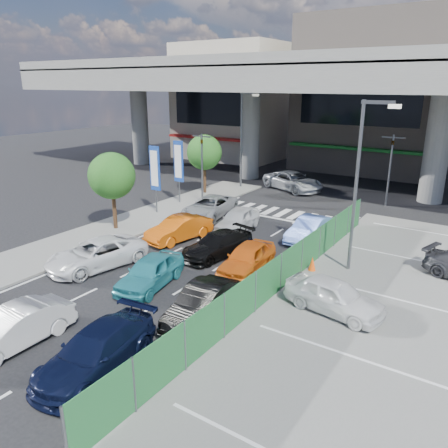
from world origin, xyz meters
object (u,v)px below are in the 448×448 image
Objects in this scene: sedan_white_front_mid at (238,220)px; crossing_wagon_silver at (293,181)px; taxi_teal_mid at (150,272)px; wagon_silver_front_left at (209,207)px; tree_near at (112,176)px; traffic_light_right at (392,153)px; minivan_navy_back at (96,351)px; hatch_black_mid_right at (202,303)px; street_lamp_right at (361,174)px; street_lamp_left at (243,132)px; taxi_orange_right at (247,258)px; hatch_white_back_mid at (14,328)px; taxi_orange_left at (179,229)px; tree_far at (204,153)px; parked_sedan_white at (334,296)px; signboard_far at (179,163)px; sedan_black_mid at (218,245)px; traffic_cone at (312,264)px; kei_truck_front_right at (310,229)px; sedan_white_mid_left at (96,254)px; signboard_near at (155,170)px; traffic_light_left at (202,151)px.

sedan_white_front_mid is 0.74× the size of crossing_wagon_silver.
wagon_silver_front_left is at bearing 100.58° from taxi_teal_mid.
wagon_silver_front_left is at bearing 59.34° from tree_near.
traffic_light_right reaches higher than tree_near.
hatch_black_mid_right is at bearing 70.82° from minivan_navy_back.
traffic_light_right is at bearing 53.41° from sedan_white_front_mid.
street_lamp_right and street_lamp_left have the same top height.
taxi_orange_right is (-0.83, 4.81, 0.02)m from hatch_black_mid_right.
tree_near is 12.84m from hatch_white_back_mid.
taxi_orange_left is 0.76× the size of crossing_wagon_silver.
tree_far reaches higher than parked_sedan_white.
street_lamp_right is at bearing -29.58° from tree_far.
signboard_far is 1.16× the size of taxi_teal_mid.
hatch_white_back_mid is 0.96× the size of sedan_black_mid.
tree_near is 1.20× the size of parked_sedan_white.
traffic_light_right is at bearing 64.14° from taxi_teal_mid.
traffic_cone is (5.39, 5.50, -0.28)m from taxi_teal_mid.
street_lamp_left is 11.55× the size of traffic_cone.
street_lamp_left is 1.70× the size of signboard_far.
traffic_cone is at bearing 10.44° from taxi_orange_left.
tree_far is at bearing -161.31° from traffic_light_right.
wagon_silver_front_left is at bearing -73.26° from street_lamp_left.
hatch_white_back_mid is 6.59m from hatch_black_mid_right.
signboard_far is at bearing 114.60° from minivan_navy_back.
minivan_navy_back is at bearing -109.59° from street_lamp_right.
kei_truck_front_right is at bearing 58.95° from taxi_teal_mid.
street_lamp_left is at bearing 110.79° from sedan_white_mid_left.
taxi_orange_left is (4.45, 0.74, -2.70)m from tree_near.
signboard_near reaches higher than crossing_wagon_silver.
traffic_light_left is 0.94× the size of crossing_wagon_silver.
taxi_orange_right is at bearing -58.01° from street_lamp_left.
crossing_wagon_silver is at bearing 75.55° from wagon_silver_front_left.
signboard_near reaches higher than kei_truck_front_right.
street_lamp_right is 1.98× the size of taxi_orange_right.
street_lamp_right is 6.53m from taxi_orange_right.
traffic_light_left is at bearing 127.16° from wagon_silver_front_left.
tree_near is at bearing 144.45° from hatch_black_mid_right.
street_lamp_right is 1.93× the size of hatch_white_back_mid.
taxi_teal_mid reaches higher than hatch_black_mid_right.
parked_sedan_white is at bearing 22.40° from sedan_white_mid_left.
traffic_light_right is 15.38m from signboard_far.
taxi_teal_mid is (3.66, -0.12, 0.00)m from sedan_white_mid_left.
traffic_light_right is at bearing 50.19° from tree_near.
tree_far reaches higher than crossing_wagon_silver.
sedan_black_mid is (-6.49, -2.06, -4.14)m from street_lamp_right.
traffic_light_right reaches higher than minivan_navy_back.
signboard_near reaches higher than taxi_teal_mid.
hatch_white_back_mid is 0.75× the size of crossing_wagon_silver.
parked_sedan_white is (0.69, -4.46, -4.03)m from street_lamp_right.
traffic_light_left is 0.65× the size of street_lamp_right.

